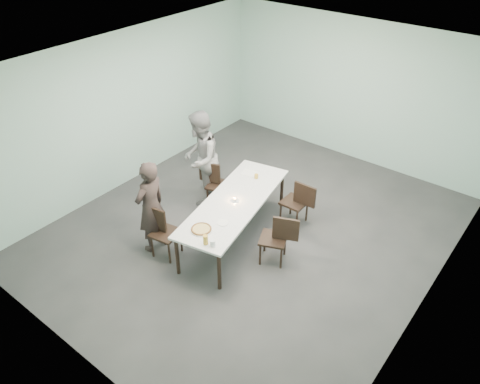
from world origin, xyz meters
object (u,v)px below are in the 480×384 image
Objects in this scene: chair_near_left at (161,228)px; water_tumbler at (213,243)px; table at (234,204)px; side_plate at (223,223)px; tealight at (235,200)px; pizza at (201,229)px; chair_near_right at (278,236)px; chair_far_left at (215,181)px; diner_far at (200,158)px; amber_tumbler at (256,176)px; chair_far_right at (299,200)px; beer_glass at (206,240)px; diner_near at (151,207)px.

chair_near_left is 1.17m from water_tumbler.
side_plate is (0.23, -0.58, 0.06)m from table.
pizza is at bearing -84.66° from tealight.
chair_near_right is 2.56× the size of pizza.
side_plate reaches higher than table.
chair_far_left reaches higher than tealight.
tealight is (-0.93, 0.07, 0.27)m from chair_near_right.
diner_far is 1.33m from tealight.
diner_far is 1.13m from amber_tumbler.
diner_far is (-0.55, 1.58, 0.40)m from chair_near_left.
diner_far reaches higher than table.
chair_near_left is 2.44m from chair_far_right.
water_tumbler is at bearing -10.61° from chair_near_left.
water_tumbler is at bearing 19.24° from beer_glass.
tealight is (-0.09, 0.93, 0.00)m from pizza.
beer_glass is 1.97m from amber_tumbler.
chair_near_left is 9.67× the size of water_tumbler.
chair_far_right is at bearing 47.24° from chair_near_left.
chair_near_right is at bearing 115.81° from diner_near.
pizza is at bearing -84.53° from table.
chair_near_left is (-0.67, -1.06, -0.19)m from table.
diner_near is at bearing 52.12° from chair_far_right.
side_plate is at bearing 24.75° from diner_far.
table is 1.27m from chair_near_left.
chair_far_left reaches higher than side_plate.
chair_near_right reaches higher than amber_tumbler.
diner_far is at bearing 171.75° from chair_far_left.
beer_glass is (0.35, -1.11, 0.13)m from table.
chair_near_left is 0.39m from diner_near.
table is 0.81m from amber_tumbler.
water_tumbler is (1.36, -1.64, 0.29)m from chair_far_left.
beer_glass is (1.25, -1.67, 0.32)m from chair_far_left.
chair_far_right is (-0.28, 1.04, 0.00)m from chair_near_right.
beer_glass reaches higher than chair_far_right.
table is 0.96m from chair_near_right.
table is at bearing -98.01° from tealight.
chair_far_left reaches higher than water_tumbler.
diner_far reaches higher than chair_near_left.
chair_near_right is at bearing 104.48° from chair_far_right.
chair_near_right is (0.94, -0.06, -0.19)m from table.
beer_glass is 0.11m from water_tumbler.
tealight is at bearing -80.16° from amber_tumbler.
diner_far is at bearing -165.52° from amber_tumbler.
chair_near_right is 1.40m from amber_tumbler.
beer_glass reaches higher than pizza.
diner_far is (-1.88, -0.47, 0.40)m from chair_far_right.
diner_near is (-0.22, 0.02, 0.32)m from chair_near_left.
tealight reaches higher than table.
diner_near reaches higher than table.
chair_far_left is 1.80m from pizza.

